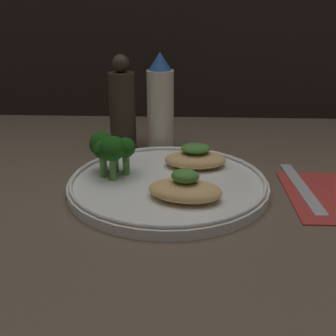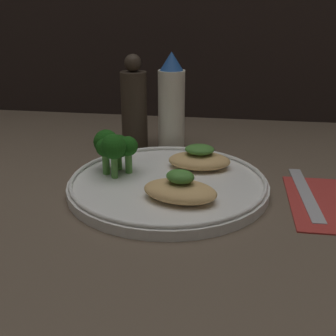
{
  "view_description": "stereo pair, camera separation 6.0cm",
  "coord_description": "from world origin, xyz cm",
  "px_view_note": "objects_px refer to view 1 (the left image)",
  "views": [
    {
      "loc": [
        2.51,
        -55.76,
        25.4
      ],
      "look_at": [
        0.0,
        0.0,
        3.4
      ],
      "focal_mm": 45.0,
      "sensor_mm": 36.0,
      "label": 1
    },
    {
      "loc": [
        8.48,
        -55.17,
        25.4
      ],
      "look_at": [
        0.0,
        0.0,
        3.4
      ],
      "focal_mm": 45.0,
      "sensor_mm": 36.0,
      "label": 2
    }
  ],
  "objects_px": {
    "plate": "(168,183)",
    "pepper_grinder": "(122,108)",
    "sauce_bottle": "(160,104)",
    "broccoli_bunch": "(111,148)"
  },
  "relations": [
    {
      "from": "pepper_grinder",
      "to": "plate",
      "type": "bearing_deg",
      "value": -63.8
    },
    {
      "from": "sauce_bottle",
      "to": "pepper_grinder",
      "type": "distance_m",
      "value": 0.07
    },
    {
      "from": "broccoli_bunch",
      "to": "pepper_grinder",
      "type": "bearing_deg",
      "value": 92.14
    },
    {
      "from": "sauce_bottle",
      "to": "broccoli_bunch",
      "type": "bearing_deg",
      "value": -111.11
    },
    {
      "from": "broccoli_bunch",
      "to": "sauce_bottle",
      "type": "distance_m",
      "value": 0.18
    },
    {
      "from": "sauce_bottle",
      "to": "pepper_grinder",
      "type": "relative_size",
      "value": 1.03
    },
    {
      "from": "broccoli_bunch",
      "to": "pepper_grinder",
      "type": "relative_size",
      "value": 0.41
    },
    {
      "from": "plate",
      "to": "pepper_grinder",
      "type": "xyz_separation_m",
      "value": [
        -0.09,
        0.18,
        0.07
      ]
    },
    {
      "from": "plate",
      "to": "pepper_grinder",
      "type": "bearing_deg",
      "value": 116.2
    },
    {
      "from": "broccoli_bunch",
      "to": "sauce_bottle",
      "type": "bearing_deg",
      "value": 68.89
    }
  ]
}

